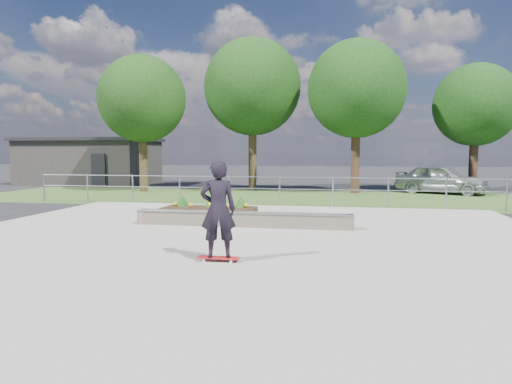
% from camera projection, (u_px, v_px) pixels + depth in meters
% --- Properties ---
extents(ground, '(120.00, 120.00, 0.00)m').
position_uv_depth(ground, '(235.00, 247.00, 10.06)').
color(ground, black).
rests_on(ground, ground).
extents(grass_verge, '(30.00, 8.00, 0.02)m').
position_uv_depth(grass_verge, '(290.00, 198.00, 20.84)').
color(grass_verge, '#335020').
rests_on(grass_verge, ground).
extents(concrete_slab, '(15.00, 15.00, 0.06)m').
position_uv_depth(concrete_slab, '(235.00, 246.00, 10.06)').
color(concrete_slab, gray).
rests_on(concrete_slab, ground).
extents(fence, '(20.06, 0.06, 1.20)m').
position_uv_depth(fence, '(280.00, 187.00, 17.34)').
color(fence, gray).
rests_on(fence, ground).
extents(building, '(8.40, 5.40, 3.00)m').
position_uv_depth(building, '(90.00, 161.00, 30.10)').
color(building, '#2A2725').
rests_on(building, ground).
extents(tree_far_left, '(4.55, 4.55, 7.15)m').
position_uv_depth(tree_far_left, '(142.00, 99.00, 23.83)').
color(tree_far_left, '#372716').
rests_on(tree_far_left, ground).
extents(tree_mid_left, '(5.25, 5.25, 8.25)m').
position_uv_depth(tree_mid_left, '(252.00, 87.00, 24.72)').
color(tree_mid_left, '#382616').
rests_on(tree_mid_left, ground).
extents(tree_mid_right, '(4.90, 4.90, 7.70)m').
position_uv_depth(tree_mid_right, '(357.00, 89.00, 22.77)').
color(tree_mid_right, '#331E14').
rests_on(tree_mid_right, ground).
extents(tree_far_right, '(4.20, 4.20, 6.60)m').
position_uv_depth(tree_far_right, '(476.00, 105.00, 23.22)').
color(tree_far_right, black).
rests_on(tree_far_right, ground).
extents(grind_ledge, '(6.00, 0.44, 0.43)m').
position_uv_depth(grind_ledge, '(242.00, 219.00, 12.49)').
color(grind_ledge, brown).
rests_on(grind_ledge, concrete_slab).
extents(planter_bed, '(3.00, 1.20, 0.61)m').
position_uv_depth(planter_bed, '(210.00, 209.00, 14.83)').
color(planter_bed, black).
rests_on(planter_bed, concrete_slab).
extents(skateboarder, '(0.80, 0.58, 1.88)m').
position_uv_depth(skateboarder, '(218.00, 210.00, 8.42)').
color(skateboarder, silver).
rests_on(skateboarder, concrete_slab).
extents(parked_car, '(4.72, 3.48, 1.50)m').
position_uv_depth(parked_car, '(441.00, 179.00, 22.92)').
color(parked_car, '#A0A5A9').
rests_on(parked_car, ground).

